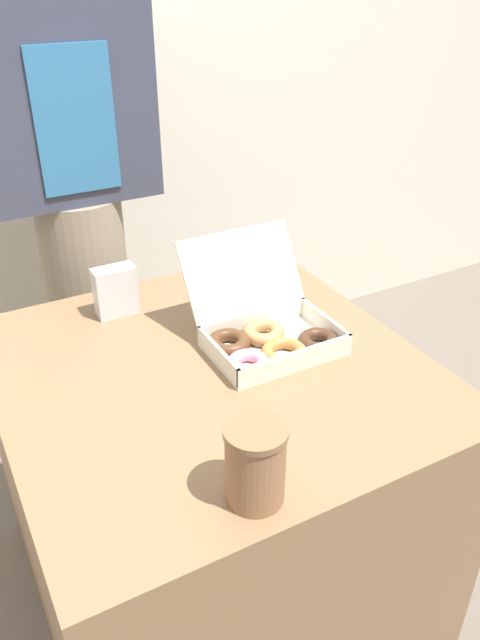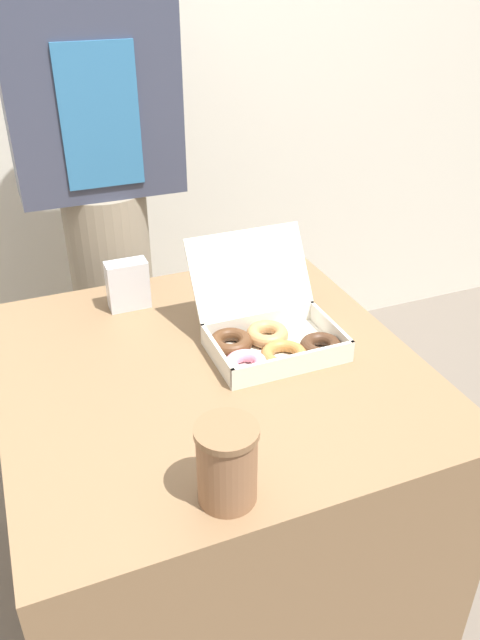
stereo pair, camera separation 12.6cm
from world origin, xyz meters
TOP-DOWN VIEW (x-y plane):
  - ground_plane at (0.00, 0.00)m, footprint 14.00×14.00m
  - wall_back at (0.00, 1.13)m, footprint 10.00×0.05m
  - table at (0.00, 0.00)m, footprint 0.88×0.90m
  - donut_box at (0.14, 0.01)m, footprint 0.30×0.32m
  - coffee_cup at (-0.10, -0.37)m, footprint 0.10×0.10m
  - napkin_holder at (-0.10, 0.31)m, footprint 0.10×0.05m
  - person_customer at (-0.08, 0.69)m, footprint 0.45×0.25m

SIDE VIEW (x-z plane):
  - ground_plane at x=0.00m, z-range 0.00..0.00m
  - table at x=0.00m, z-range 0.00..0.71m
  - donut_box at x=0.14m, z-range 0.64..0.85m
  - napkin_holder at x=-0.10m, z-range 0.71..0.83m
  - coffee_cup at x=-0.10m, z-range 0.71..0.85m
  - person_customer at x=-0.08m, z-range 0.06..1.72m
  - wall_back at x=0.00m, z-range 0.00..2.60m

